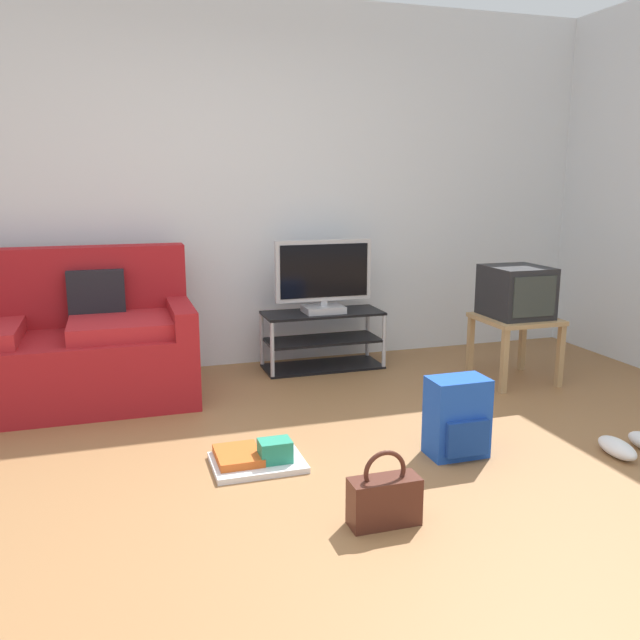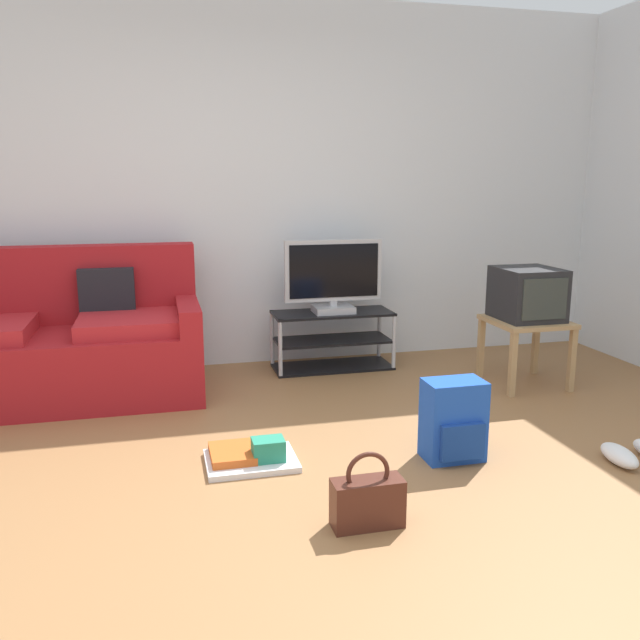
{
  "view_description": "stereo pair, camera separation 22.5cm",
  "coord_description": "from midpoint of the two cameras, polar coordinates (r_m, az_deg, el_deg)",
  "views": [
    {
      "loc": [
        -0.77,
        -2.51,
        1.41
      ],
      "look_at": [
        0.33,
        0.96,
        0.63
      ],
      "focal_mm": 37.04,
      "sensor_mm": 36.0,
      "label": 1
    },
    {
      "loc": [
        -0.55,
        -2.57,
        1.41
      ],
      "look_at": [
        0.33,
        0.96,
        0.63
      ],
      "focal_mm": 37.04,
      "sensor_mm": 36.0,
      "label": 2
    }
  ],
  "objects": [
    {
      "name": "ground_plane",
      "position": [
        2.99,
        -2.75,
        -16.28
      ],
      "size": [
        9.0,
        9.8,
        0.02
      ],
      "primitive_type": "cube",
      "color": "olive"
    },
    {
      "name": "floor_tray",
      "position": [
        3.4,
        -7.46,
        -11.76
      ],
      "size": [
        0.45,
        0.35,
        0.14
      ],
      "color": "silver",
      "rests_on": "ground_plane"
    },
    {
      "name": "couch",
      "position": [
        4.57,
        -23.7,
        -2.27
      ],
      "size": [
        1.79,
        0.84,
        0.97
      ],
      "color": "maroon",
      "rests_on": "ground_plane"
    },
    {
      "name": "crt_tv",
      "position": [
        4.75,
        15.31,
        2.38
      ],
      "size": [
        0.39,
        0.43,
        0.35
      ],
      "color": "#232326",
      "rests_on": "side_table"
    },
    {
      "name": "tv_stand",
      "position": [
        4.98,
        -1.07,
        -1.74
      ],
      "size": [
        0.89,
        0.37,
        0.43
      ],
      "color": "black",
      "rests_on": "ground_plane"
    },
    {
      "name": "side_table",
      "position": [
        4.79,
        15.24,
        -0.65
      ],
      "size": [
        0.5,
        0.5,
        0.46
      ],
      "color": "tan",
      "rests_on": "ground_plane"
    },
    {
      "name": "wall_back",
      "position": [
        5.04,
        -10.22,
        11.25
      ],
      "size": [
        9.0,
        0.1,
        2.7
      ],
      "primitive_type": "cube",
      "color": "silver",
      "rests_on": "ground_plane"
    },
    {
      "name": "backpack",
      "position": [
        3.48,
        9.95,
        -8.33
      ],
      "size": [
        0.3,
        0.27,
        0.42
      ],
      "rotation": [
        0.0,
        0.0,
        0.39
      ],
      "color": "blue",
      "rests_on": "ground_plane"
    },
    {
      "name": "sneakers_pair",
      "position": [
        3.82,
        23.94,
        -9.9
      ],
      "size": [
        0.35,
        0.28,
        0.09
      ],
      "color": "white",
      "rests_on": "ground_plane"
    },
    {
      "name": "flat_tv",
      "position": [
        4.87,
        -1.02,
        3.73
      ],
      "size": [
        0.73,
        0.22,
        0.54
      ],
      "color": "#B2B2B7",
      "rests_on": "tv_stand"
    },
    {
      "name": "handbag",
      "position": [
        2.83,
        3.23,
        -15.2
      ],
      "size": [
        0.3,
        0.12,
        0.33
      ],
      "rotation": [
        0.0,
        0.0,
        -0.15
      ],
      "color": "#4C2319",
      "rests_on": "ground_plane"
    }
  ]
}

